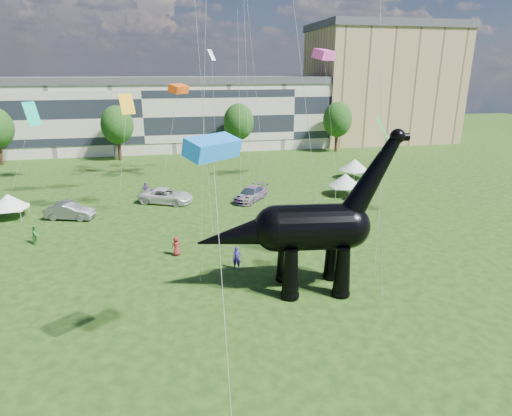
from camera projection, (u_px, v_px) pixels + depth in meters
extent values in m
plane|color=#16330C|center=(254.00, 337.00, 24.08)|extent=(220.00, 220.00, 0.00)
cube|color=beige|center=(145.00, 117.00, 78.43)|extent=(78.00, 11.00, 12.00)
cube|color=tan|center=(380.00, 86.00, 88.92)|extent=(28.00, 18.00, 22.00)
cylinder|color=#382314|center=(1.00, 155.00, 67.17)|extent=(0.56, 0.56, 3.20)
cylinder|color=#382314|center=(120.00, 150.00, 70.64)|extent=(0.56, 0.56, 3.20)
ellipsoid|color=#14380F|center=(117.00, 122.00, 69.18)|extent=(5.20, 5.20, 6.24)
cylinder|color=#382314|center=(239.00, 146.00, 74.49)|extent=(0.56, 0.56, 3.20)
ellipsoid|color=#14380F|center=(239.00, 119.00, 73.03)|extent=(5.20, 5.20, 6.24)
cylinder|color=#382314|center=(336.00, 143.00, 77.96)|extent=(0.56, 0.56, 3.20)
ellipsoid|color=#14380F|center=(338.00, 117.00, 76.50)|extent=(5.20, 5.20, 6.24)
cone|color=black|center=(291.00, 274.00, 27.73)|extent=(1.31, 1.31, 3.42)
sphere|color=black|center=(290.00, 295.00, 28.19)|extent=(1.26, 1.26, 1.26)
cone|color=black|center=(285.00, 258.00, 30.11)|extent=(1.31, 1.31, 3.42)
sphere|color=black|center=(284.00, 277.00, 30.57)|extent=(1.26, 1.26, 1.26)
cone|color=black|center=(342.00, 272.00, 28.01)|extent=(1.31, 1.31, 3.42)
sphere|color=black|center=(341.00, 292.00, 28.48)|extent=(1.26, 1.26, 1.26)
cone|color=black|center=(332.00, 256.00, 30.39)|extent=(1.31, 1.31, 3.42)
sphere|color=black|center=(331.00, 275.00, 30.86)|extent=(1.26, 1.26, 1.26)
cylinder|color=black|center=(312.00, 227.00, 28.21)|extent=(5.12, 3.61, 3.08)
sphere|color=black|center=(276.00, 228.00, 28.01)|extent=(3.08, 3.08, 3.08)
sphere|color=black|center=(348.00, 226.00, 28.41)|extent=(2.97, 2.97, 2.97)
cone|color=black|center=(372.00, 177.00, 27.50)|extent=(4.47, 2.20, 6.04)
sphere|color=black|center=(397.00, 136.00, 26.81)|extent=(0.96, 0.96, 0.96)
cylinder|color=black|center=(403.00, 137.00, 26.85)|extent=(0.85, 0.59, 0.50)
cone|color=black|center=(241.00, 235.00, 27.93)|extent=(6.27, 3.08, 3.35)
imported|color=silver|center=(70.00, 207.00, 44.29)|extent=(3.92, 4.64, 1.50)
imported|color=slate|center=(70.00, 212.00, 42.83)|extent=(5.06, 2.95, 1.58)
imported|color=silver|center=(166.00, 196.00, 48.02)|extent=(6.58, 4.97, 1.66)
imported|color=#595960|center=(251.00, 194.00, 48.96)|extent=(5.07, 5.58, 1.56)
cube|color=silver|center=(345.00, 186.00, 50.94)|extent=(3.43, 3.43, 0.12)
cone|color=silver|center=(345.00, 180.00, 50.69)|extent=(4.34, 4.34, 1.49)
cylinder|color=#999999|center=(336.00, 194.00, 49.74)|extent=(0.06, 0.06, 1.09)
cylinder|color=#999999|center=(359.00, 194.00, 49.84)|extent=(0.06, 0.06, 1.09)
cylinder|color=#999999|center=(331.00, 188.00, 52.38)|extent=(0.06, 0.06, 1.09)
cylinder|color=#999999|center=(353.00, 188.00, 52.48)|extent=(0.06, 0.06, 1.09)
cube|color=silver|center=(354.00, 170.00, 58.85)|extent=(3.98, 3.98, 0.12)
cone|color=silver|center=(354.00, 165.00, 58.60)|extent=(5.05, 5.05, 1.54)
cylinder|color=#999999|center=(354.00, 178.00, 57.14)|extent=(0.06, 0.06, 1.13)
cylinder|color=#999999|center=(369.00, 175.00, 58.63)|extent=(0.06, 0.06, 1.13)
cylinder|color=#999999|center=(339.00, 174.00, 59.42)|extent=(0.06, 0.06, 1.13)
cylinder|color=#999999|center=(354.00, 171.00, 60.91)|extent=(0.06, 0.06, 1.13)
cube|color=white|center=(10.00, 208.00, 43.00)|extent=(2.89, 2.89, 0.12)
cone|color=white|center=(8.00, 201.00, 42.76)|extent=(3.67, 3.67, 1.44)
cylinder|color=#999999|center=(21.00, 217.00, 42.17)|extent=(0.06, 0.06, 1.06)
cylinder|color=#999999|center=(1.00, 210.00, 44.15)|extent=(0.06, 0.06, 1.06)
cylinder|color=#999999|center=(29.00, 208.00, 44.68)|extent=(0.06, 0.06, 1.06)
imported|color=#2D5571|center=(358.00, 168.00, 61.27)|extent=(0.59, 0.73, 1.74)
imported|color=#55367B|center=(146.00, 190.00, 49.95)|extent=(1.14, 1.02, 1.86)
imported|color=maroon|center=(176.00, 246.00, 34.44)|extent=(0.88, 0.68, 1.61)
imported|color=navy|center=(237.00, 258.00, 32.08)|extent=(0.72, 0.55, 1.77)
imported|color=black|center=(348.00, 200.00, 46.28)|extent=(1.52, 1.38, 1.69)
imported|color=#347D32|center=(36.00, 235.00, 36.79)|extent=(0.80, 0.93, 1.63)
imported|color=brown|center=(333.00, 228.00, 38.18)|extent=(1.21, 1.19, 1.66)
plane|color=orange|center=(127.00, 104.00, 57.24)|extent=(2.70, 2.05, 2.66)
cube|color=#D83C99|center=(324.00, 54.00, 52.03)|extent=(3.64, 3.61, 1.41)
cube|color=#D3470E|center=(179.00, 89.00, 55.76)|extent=(2.99, 3.38, 1.28)
plane|color=white|center=(212.00, 55.00, 56.38)|extent=(1.43, 1.64, 1.39)
cube|color=blue|center=(212.00, 147.00, 18.20)|extent=(2.71, 2.50, 1.03)
plane|color=green|center=(385.00, 133.00, 31.95)|extent=(2.51, 3.00, 2.30)
plane|color=#0CBD93|center=(32.00, 114.00, 55.30)|extent=(2.01, 3.14, 3.06)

